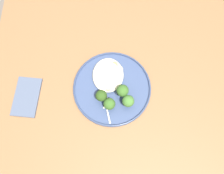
# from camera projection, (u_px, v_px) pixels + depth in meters

# --- Properties ---
(ground) EXTENTS (6.00, 6.00, 0.00)m
(ground) POSITION_uv_depth(u_px,v_px,m) (116.00, 130.00, 1.55)
(ground) COLOR #665B51
(wooden_dining_table) EXTENTS (1.40, 1.00, 0.74)m
(wooden_dining_table) POSITION_uv_depth(u_px,v_px,m) (119.00, 109.00, 0.92)
(wooden_dining_table) COLOR brown
(wooden_dining_table) RESTS_ON ground
(dinner_plate) EXTENTS (0.29, 0.29, 0.02)m
(dinner_plate) POSITION_uv_depth(u_px,v_px,m) (112.00, 88.00, 0.86)
(dinner_plate) COLOR #38476B
(dinner_plate) RESTS_ON wooden_dining_table
(noodle_bed) EXTENTS (0.14, 0.12, 0.03)m
(noodle_bed) POSITION_uv_depth(u_px,v_px,m) (108.00, 75.00, 0.86)
(noodle_bed) COLOR beige
(noodle_bed) RESTS_ON dinner_plate
(seared_scallop_front_small) EXTENTS (0.03, 0.03, 0.02)m
(seared_scallop_front_small) POSITION_uv_depth(u_px,v_px,m) (114.00, 66.00, 0.87)
(seared_scallop_front_small) COLOR #DBB77A
(seared_scallop_front_small) RESTS_ON dinner_plate
(seared_scallop_rear_pale) EXTENTS (0.03, 0.03, 0.01)m
(seared_scallop_rear_pale) POSITION_uv_depth(u_px,v_px,m) (110.00, 77.00, 0.86)
(seared_scallop_rear_pale) COLOR #E5C689
(seared_scallop_rear_pale) RESTS_ON dinner_plate
(seared_scallop_tiny_bay) EXTENTS (0.03, 0.03, 0.01)m
(seared_scallop_tiny_bay) POSITION_uv_depth(u_px,v_px,m) (118.00, 70.00, 0.87)
(seared_scallop_tiny_bay) COLOR beige
(seared_scallop_tiny_bay) RESTS_ON dinner_plate
(seared_scallop_tilted_round) EXTENTS (0.02, 0.02, 0.01)m
(seared_scallop_tilted_round) POSITION_uv_depth(u_px,v_px,m) (108.00, 89.00, 0.84)
(seared_scallop_tilted_round) COLOR #E5C689
(seared_scallop_tilted_round) RESTS_ON dinner_plate
(seared_scallop_large_seared) EXTENTS (0.03, 0.03, 0.02)m
(seared_scallop_large_seared) POSITION_uv_depth(u_px,v_px,m) (105.00, 71.00, 0.86)
(seared_scallop_large_seared) COLOR #E5C689
(seared_scallop_large_seared) RESTS_ON dinner_plate
(seared_scallop_center_golden) EXTENTS (0.02, 0.02, 0.01)m
(seared_scallop_center_golden) POSITION_uv_depth(u_px,v_px,m) (101.00, 79.00, 0.85)
(seared_scallop_center_golden) COLOR #DBB77A
(seared_scallop_center_golden) RESTS_ON dinner_plate
(broccoli_floret_near_rim) EXTENTS (0.04, 0.04, 0.06)m
(broccoli_floret_near_rim) POSITION_uv_depth(u_px,v_px,m) (128.00, 100.00, 0.80)
(broccoli_floret_near_rim) COLOR #7A994C
(broccoli_floret_near_rim) RESTS_ON dinner_plate
(broccoli_floret_split_head) EXTENTS (0.04, 0.04, 0.06)m
(broccoli_floret_split_head) POSITION_uv_depth(u_px,v_px,m) (123.00, 91.00, 0.81)
(broccoli_floret_split_head) COLOR #7A994C
(broccoli_floret_split_head) RESTS_ON dinner_plate
(broccoli_floret_left_leaning) EXTENTS (0.04, 0.04, 0.06)m
(broccoli_floret_left_leaning) POSITION_uv_depth(u_px,v_px,m) (109.00, 104.00, 0.80)
(broccoli_floret_left_leaning) COLOR #89A356
(broccoli_floret_left_leaning) RESTS_ON dinner_plate
(broccoli_floret_center_pile) EXTENTS (0.04, 0.04, 0.06)m
(broccoli_floret_center_pile) POSITION_uv_depth(u_px,v_px,m) (101.00, 96.00, 0.81)
(broccoli_floret_center_pile) COLOR #7A994C
(broccoli_floret_center_pile) RESTS_ON dinner_plate
(onion_sliver_pale_crescent) EXTENTS (0.05, 0.02, 0.00)m
(onion_sliver_pale_crescent) POSITION_uv_depth(u_px,v_px,m) (109.00, 117.00, 0.82)
(onion_sliver_pale_crescent) COLOR silver
(onion_sliver_pale_crescent) RESTS_ON dinner_plate
(onion_sliver_short_strip) EXTENTS (0.03, 0.05, 0.00)m
(onion_sliver_short_strip) POSITION_uv_depth(u_px,v_px,m) (105.00, 90.00, 0.85)
(onion_sliver_short_strip) COLOR silver
(onion_sliver_short_strip) RESTS_ON dinner_plate
(onion_sliver_long_sliver) EXTENTS (0.04, 0.02, 0.00)m
(onion_sliver_long_sliver) POSITION_uv_depth(u_px,v_px,m) (106.00, 103.00, 0.83)
(onion_sliver_long_sliver) COLOR silver
(onion_sliver_long_sliver) RESTS_ON dinner_plate
(folded_napkin) EXTENTS (0.16, 0.10, 0.01)m
(folded_napkin) POSITION_uv_depth(u_px,v_px,m) (27.00, 97.00, 0.85)
(folded_napkin) COLOR #4C566B
(folded_napkin) RESTS_ON wooden_dining_table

